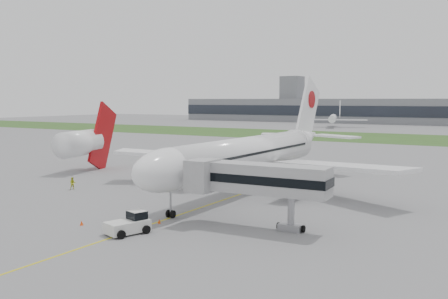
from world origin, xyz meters
The scene contains 14 objects.
ground centered at (0.00, 0.00, 0.00)m, with size 600.00×600.00×0.00m, color gray.
apron_markings centered at (0.00, -5.00, 0.00)m, with size 70.00×70.00×0.04m, color #D4C812, non-canonical shape.
grass_strip centered at (0.00, 120.00, 0.01)m, with size 600.00×50.00×0.02m, color #30471A.
terminal_building centered at (0.00, 229.87, 7.00)m, with size 320.00×22.30×14.00m.
control_tower centered at (-90.00, 232.00, 0.00)m, with size 12.00×12.00×56.00m, color gray, non-canonical shape.
airliner centered at (0.00, 4.87, 5.66)m, with size 48.13×53.95×17.88m.
pushback_tug centered at (0.45, -22.44, 1.01)m, with size 3.91×4.81×2.19m.
jet_bridge centered at (10.14, -14.08, 5.19)m, with size 15.16×5.00×7.02m.
safety_cone_left centered at (-6.17, -22.68, 0.27)m, with size 0.39×0.39×0.53m, color #FE470D.
safety_cone_right centered at (0.50, -17.76, 0.25)m, with size 0.36×0.36×0.49m, color #FE470D.
ground_crew_near centered at (0.89, -20.77, 0.91)m, with size 0.66×0.44×1.82m, color #FDFC2A.
ground_crew_far centered at (-23.52, -8.01, 0.94)m, with size 0.92×0.71×1.88m, color gold.
neighbor_aircraft centered at (-36.52, 6.43, 5.49)m, with size 7.29×17.19×13.86m.
distant_aircraft_left centered at (-45.15, 177.34, 0.00)m, with size 32.79×28.93×12.54m, color white, non-canonical shape.
Camera 1 is at (33.83, -60.01, 13.46)m, focal length 40.00 mm.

